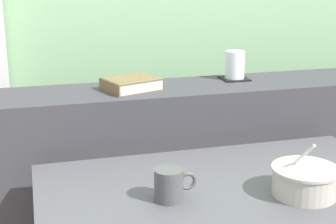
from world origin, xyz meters
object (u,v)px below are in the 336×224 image
Objects in this scene: juice_glass at (235,66)px; ceramic_mug at (170,185)px; coaster_square at (234,79)px; soup_bowl at (304,181)px; closed_book at (131,84)px.

juice_glass is 0.76m from ceramic_mug.
coaster_square reaches higher than soup_bowl.
ceramic_mug is at bearing -91.22° from closed_book.
juice_glass is 0.92× the size of ceramic_mug.
juice_glass is 0.59× the size of soup_bowl.
closed_book is at bearing -172.13° from coaster_square.
coaster_square is 0.42m from closed_book.
ceramic_mug is (-0.42, -0.61, -0.17)m from juice_glass.
juice_glass is at bearing 90.00° from coaster_square.
ceramic_mug is (-0.01, -0.55, -0.14)m from closed_book.
coaster_square is at bearing -90.00° from juice_glass.
ceramic_mug is (-0.42, -0.61, -0.12)m from coaster_square.
closed_book is at bearing -172.13° from juice_glass.
closed_book is 0.57m from ceramic_mug.
coaster_square is 0.56× the size of soup_bowl.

